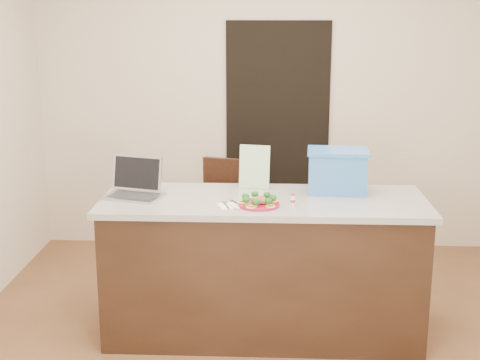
{
  "coord_description": "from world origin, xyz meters",
  "views": [
    {
      "loc": [
        0.04,
        -3.82,
        2.07
      ],
      "look_at": [
        -0.15,
        0.2,
        1.05
      ],
      "focal_mm": 50.0,
      "sensor_mm": 36.0,
      "label": 1
    }
  ],
  "objects_px": {
    "plate": "(259,204)",
    "yogurt_bottle": "(293,200)",
    "laptop": "(135,185)",
    "blue_box": "(337,171)",
    "chair": "(230,217)",
    "island": "(263,266)",
    "napkin": "(230,206)"
  },
  "relations": [
    {
      "from": "laptop",
      "to": "chair",
      "type": "relative_size",
      "value": 0.41
    },
    {
      "from": "island",
      "to": "plate",
      "type": "relative_size",
      "value": 8.04
    },
    {
      "from": "blue_box",
      "to": "napkin",
      "type": "bearing_deg",
      "value": -148.12
    },
    {
      "from": "yogurt_bottle",
      "to": "blue_box",
      "type": "distance_m",
      "value": 0.44
    },
    {
      "from": "island",
      "to": "yogurt_bottle",
      "type": "height_order",
      "value": "yogurt_bottle"
    },
    {
      "from": "yogurt_bottle",
      "to": "blue_box",
      "type": "relative_size",
      "value": 0.16
    },
    {
      "from": "yogurt_bottle",
      "to": "plate",
      "type": "bearing_deg",
      "value": -166.99
    },
    {
      "from": "island",
      "to": "chair",
      "type": "relative_size",
      "value": 2.08
    },
    {
      "from": "laptop",
      "to": "blue_box",
      "type": "xyz_separation_m",
      "value": [
        1.3,
        0.14,
        0.08
      ]
    },
    {
      "from": "blue_box",
      "to": "island",
      "type": "bearing_deg",
      "value": -154.9
    },
    {
      "from": "plate",
      "to": "laptop",
      "type": "distance_m",
      "value": 0.83
    },
    {
      "from": "plate",
      "to": "napkin",
      "type": "bearing_deg",
      "value": -175.78
    },
    {
      "from": "blue_box",
      "to": "yogurt_bottle",
      "type": "bearing_deg",
      "value": -130.66
    },
    {
      "from": "island",
      "to": "chair",
      "type": "bearing_deg",
      "value": 109.25
    },
    {
      "from": "yogurt_bottle",
      "to": "laptop",
      "type": "bearing_deg",
      "value": 170.86
    },
    {
      "from": "island",
      "to": "chair",
      "type": "xyz_separation_m",
      "value": [
        -0.26,
        0.74,
        0.1
      ]
    },
    {
      "from": "plate",
      "to": "chair",
      "type": "xyz_separation_m",
      "value": [
        -0.23,
        0.91,
        -0.37
      ]
    },
    {
      "from": "plate",
      "to": "yogurt_bottle",
      "type": "bearing_deg",
      "value": 13.01
    },
    {
      "from": "blue_box",
      "to": "plate",
      "type": "bearing_deg",
      "value": -141.45
    },
    {
      "from": "plate",
      "to": "chair",
      "type": "distance_m",
      "value": 1.01
    },
    {
      "from": "island",
      "to": "napkin",
      "type": "height_order",
      "value": "napkin"
    },
    {
      "from": "laptop",
      "to": "chair",
      "type": "height_order",
      "value": "laptop"
    },
    {
      "from": "napkin",
      "to": "blue_box",
      "type": "xyz_separation_m",
      "value": [
        0.68,
        0.36,
        0.14
      ]
    },
    {
      "from": "island",
      "to": "plate",
      "type": "height_order",
      "value": "plate"
    },
    {
      "from": "island",
      "to": "laptop",
      "type": "distance_m",
      "value": 0.98
    },
    {
      "from": "yogurt_bottle",
      "to": "laptop",
      "type": "height_order",
      "value": "laptop"
    },
    {
      "from": "plate",
      "to": "yogurt_bottle",
      "type": "xyz_separation_m",
      "value": [
        0.21,
        0.05,
        0.02
      ]
    },
    {
      "from": "yogurt_bottle",
      "to": "laptop",
      "type": "relative_size",
      "value": 0.16
    },
    {
      "from": "island",
      "to": "yogurt_bottle",
      "type": "xyz_separation_m",
      "value": [
        0.18,
        -0.12,
        0.48
      ]
    },
    {
      "from": "laptop",
      "to": "chair",
      "type": "distance_m",
      "value": 0.99
    },
    {
      "from": "island",
      "to": "napkin",
      "type": "distance_m",
      "value": 0.53
    },
    {
      "from": "blue_box",
      "to": "chair",
      "type": "distance_m",
      "value": 1.05
    }
  ]
}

